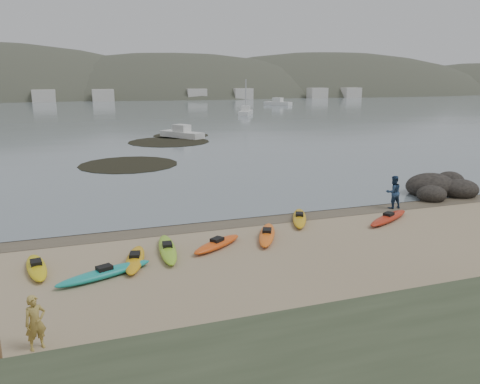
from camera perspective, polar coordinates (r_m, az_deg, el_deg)
name	(u,v)px	position (r m, az deg, el deg)	size (l,w,h in m)	color
ground	(240,219)	(25.06, 0.00, -3.34)	(600.00, 600.00, 0.00)	tan
wet_sand	(242,221)	(24.79, 0.23, -3.52)	(60.00, 60.00, 0.00)	brown
water	(88,91)	(322.84, -18.05, 11.64)	(1200.00, 1200.00, 0.00)	slate
kayaks	(219,242)	(21.10, -2.53, -6.16)	(19.53, 6.83, 0.34)	orange
person_west	(35,322)	(14.47, -23.67, -14.36)	(0.58, 0.38, 1.58)	#B29947
person_east	(393,192)	(28.36, 18.18, -0.01)	(0.93, 0.73, 1.92)	navy
rock_cluster	(440,191)	(33.11, 23.21, 0.14)	(5.15, 3.77, 1.67)	black
kelp_mats	(162,146)	(53.15, -9.51, 5.54)	(16.76, 27.66, 0.04)	black
moored_boats	(91,114)	(98.44, -17.70, 9.04)	(99.87, 73.59, 1.32)	silver
far_hills	(184,130)	(222.92, -6.79, 7.51)	(550.00, 135.00, 80.00)	#384235
far_town	(118,95)	(168.31, -14.63, 11.35)	(199.00, 5.00, 4.00)	beige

